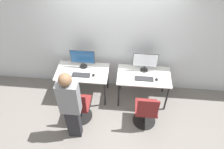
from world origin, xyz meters
TOP-DOWN VIEW (x-y plane):
  - ground_plane at (0.00, 0.00)m, footprint 20.00×20.00m
  - wall_back at (0.00, 0.76)m, footprint 12.00×0.05m
  - desk_left at (-0.66, 0.32)m, footprint 1.12×0.64m
  - monitor_left at (-0.66, 0.47)m, footprint 0.52×0.17m
  - keyboard_left at (-0.66, 0.20)m, footprint 0.39×0.14m
  - mouse_left at (-0.40, 0.21)m, footprint 0.06×0.09m
  - office_chair_left at (-0.63, -0.36)m, footprint 0.48×0.48m
  - person_left at (-0.65, -0.73)m, footprint 0.36×0.22m
  - desk_right at (0.66, 0.32)m, footprint 1.12×0.64m
  - monitor_right at (0.66, 0.48)m, footprint 0.52×0.17m
  - keyboard_right at (0.66, 0.21)m, footprint 0.39×0.14m
  - mouse_right at (0.91, 0.20)m, footprint 0.06×0.09m
  - office_chair_right at (0.72, -0.35)m, footprint 0.48×0.48m

SIDE VIEW (x-z plane):
  - ground_plane at x=0.00m, z-range 0.00..0.00m
  - office_chair_left at x=-0.63m, z-range -0.08..0.83m
  - office_chair_right at x=0.72m, z-range -0.08..0.83m
  - desk_left at x=-0.66m, z-range 0.28..1.02m
  - desk_right at x=0.66m, z-range 0.28..1.02m
  - keyboard_left at x=-0.66m, z-range 0.74..0.76m
  - keyboard_right at x=0.66m, z-range 0.74..0.76m
  - mouse_left at x=-0.40m, z-range 0.74..0.77m
  - mouse_right at x=0.91m, z-range 0.74..0.77m
  - person_left at x=-0.65m, z-range 0.08..1.73m
  - monitor_left at x=-0.66m, z-range 0.77..1.21m
  - monitor_right at x=0.66m, z-range 0.77..1.21m
  - wall_back at x=0.00m, z-range 0.00..2.80m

